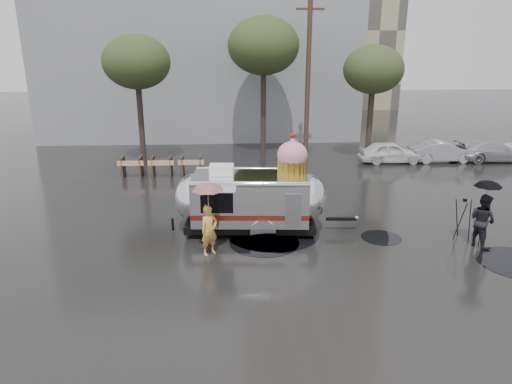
{
  "coord_description": "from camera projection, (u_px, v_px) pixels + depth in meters",
  "views": [
    {
      "loc": [
        -2.18,
        -12.79,
        6.17
      ],
      "look_at": [
        -1.23,
        2.3,
        1.43
      ],
      "focal_mm": 32.0,
      "sensor_mm": 36.0,
      "label": 1
    }
  ],
  "objects": [
    {
      "name": "tree_mid",
      "position": [
        264.0,
        46.0,
        26.54
      ],
      "size": [
        4.2,
        4.2,
        8.03
      ],
      "color": "#382D26",
      "rests_on": "ground"
    },
    {
      "name": "ground",
      "position": [
        300.0,
        257.0,
        14.15
      ],
      "size": [
        120.0,
        120.0,
        0.0
      ],
      "primitive_type": "plane",
      "color": "black",
      "rests_on": "ground"
    },
    {
      "name": "umbrella_black",
      "position": [
        487.0,
        190.0,
        14.42
      ],
      "size": [
        1.04,
        1.04,
        2.26
      ],
      "color": "black",
      "rests_on": "ground"
    },
    {
      "name": "tripod",
      "position": [
        463.0,
        215.0,
        15.33
      ],
      "size": [
        0.57,
        0.58,
        1.43
      ],
      "rotation": [
        0.0,
        0.0,
        -0.22
      ],
      "color": "black",
      "rests_on": "ground"
    },
    {
      "name": "parked_cars",
      "position": [
        472.0,
        149.0,
        26.07
      ],
      "size": [
        13.2,
        1.9,
        1.5
      ],
      "color": "silver",
      "rests_on": "ground"
    },
    {
      "name": "person_left",
      "position": [
        209.0,
        230.0,
        14.15
      ],
      "size": [
        0.69,
        0.64,
        1.59
      ],
      "primitive_type": "imported",
      "rotation": [
        0.0,
        0.0,
        0.6
      ],
      "color": "gold",
      "rests_on": "ground"
    },
    {
      "name": "barricade_row",
      "position": [
        162.0,
        166.0,
        23.16
      ],
      "size": [
        4.3,
        0.8,
        1.0
      ],
      "color": "#473323",
      "rests_on": "ground"
    },
    {
      "name": "puddles",
      "position": [
        332.0,
        242.0,
        15.26
      ],
      "size": [
        10.03,
        5.64,
        0.01
      ],
      "color": "black",
      "rests_on": "ground"
    },
    {
      "name": "airstream_trailer",
      "position": [
        253.0,
        197.0,
        15.88
      ],
      "size": [
        6.63,
        2.65,
        3.58
      ],
      "rotation": [
        0.0,
        0.0,
        -0.07
      ],
      "color": "silver",
      "rests_on": "ground"
    },
    {
      "name": "tree_right",
      "position": [
        373.0,
        70.0,
        25.38
      ],
      "size": [
        3.36,
        3.36,
        6.42
      ],
      "color": "#382D26",
      "rests_on": "ground"
    },
    {
      "name": "tree_left",
      "position": [
        137.0,
        63.0,
        24.48
      ],
      "size": [
        3.64,
        3.64,
        6.95
      ],
      "color": "#382D26",
      "rests_on": "ground"
    },
    {
      "name": "umbrella_pink",
      "position": [
        208.0,
        195.0,
        13.81
      ],
      "size": [
        1.2,
        1.2,
        2.37
      ],
      "color": "pink",
      "rests_on": "ground"
    },
    {
      "name": "person_right",
      "position": [
        482.0,
        220.0,
        14.72
      ],
      "size": [
        0.73,
        0.96,
        1.77
      ],
      "primitive_type": "imported",
      "rotation": [
        0.0,
        0.0,
        1.92
      ],
      "color": "black",
      "rests_on": "ground"
    },
    {
      "name": "grey_building",
      "position": [
        202.0,
        45.0,
        34.83
      ],
      "size": [
        22.0,
        12.0,
        13.0
      ],
      "primitive_type": "cube",
      "color": "slate",
      "rests_on": "ground"
    },
    {
      "name": "utility_pole",
      "position": [
        308.0,
        77.0,
        26.25
      ],
      "size": [
        1.6,
        0.28,
        9.0
      ],
      "color": "#473323",
      "rests_on": "ground"
    }
  ]
}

